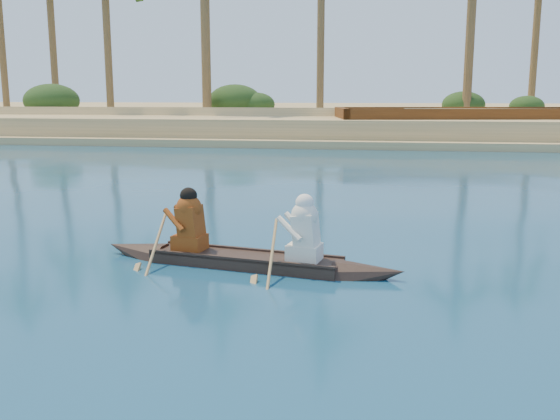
# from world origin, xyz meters

# --- Properties ---
(sandy_embankment) EXTENTS (150.00, 51.00, 1.50)m
(sandy_embankment) POSITION_xyz_m (0.00, 46.89, 0.53)
(sandy_embankment) COLOR #DFBA7D
(sandy_embankment) RESTS_ON ground
(palm_grove) EXTENTS (110.00, 14.00, 16.00)m
(palm_grove) POSITION_xyz_m (0.00, 35.00, 8.00)
(palm_grove) COLOR #2F531D
(palm_grove) RESTS_ON ground
(shrub_cluster) EXTENTS (100.00, 6.00, 2.40)m
(shrub_cluster) POSITION_xyz_m (0.00, 31.50, 1.20)
(shrub_cluster) COLOR #213413
(shrub_cluster) RESTS_ON ground
(canoe) EXTENTS (4.92, 1.53, 1.34)m
(canoe) POSITION_xyz_m (-5.39, 2.00, 0.26)
(canoe) COLOR #31221A
(canoe) RESTS_ON ground
(barge_mid) EXTENTS (13.42, 6.46, 2.15)m
(barge_mid) POSITION_xyz_m (0.85, 27.00, 0.75)
(barge_mid) COLOR #5E3314
(barge_mid) RESTS_ON ground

